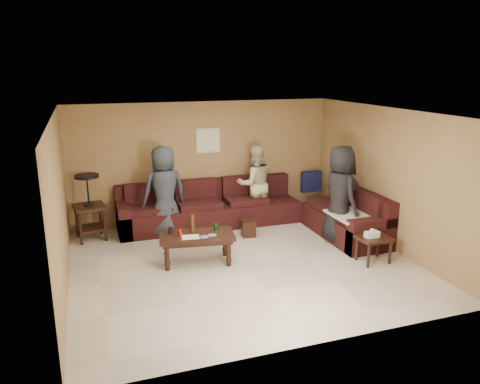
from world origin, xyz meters
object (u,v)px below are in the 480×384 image
(end_table_left, at_px, (89,206))
(waste_bin, at_px, (248,228))
(side_table_right, at_px, (374,240))
(person_left, at_px, (164,191))
(person_middle, at_px, (255,184))
(sectional_sofa, at_px, (256,214))
(coffee_table, at_px, (197,238))
(person_right, at_px, (340,195))

(end_table_left, distance_m, waste_bin, 3.03)
(side_table_right, bearing_deg, person_left, 141.13)
(person_middle, bearing_deg, end_table_left, 0.89)
(sectional_sofa, xyz_separation_m, coffee_table, (-1.52, -1.24, 0.11))
(person_left, bearing_deg, person_middle, 174.95)
(person_right, bearing_deg, sectional_sofa, 46.06)
(waste_bin, relative_size, person_left, 0.18)
(waste_bin, bearing_deg, coffee_table, -143.30)
(end_table_left, height_order, person_middle, person_middle)
(waste_bin, distance_m, person_right, 1.86)
(end_table_left, height_order, waste_bin, end_table_left)
(waste_bin, bearing_deg, sectional_sofa, 48.55)
(person_left, height_order, person_right, person_right)
(coffee_table, bearing_deg, waste_bin, 36.70)
(waste_bin, xyz_separation_m, person_right, (1.50, -0.81, 0.76))
(sectional_sofa, relative_size, person_right, 2.56)
(coffee_table, height_order, end_table_left, end_table_left)
(sectional_sofa, bearing_deg, person_left, 170.10)
(person_middle, bearing_deg, waste_bin, 62.69)
(coffee_table, bearing_deg, side_table_right, -18.10)
(side_table_right, bearing_deg, end_table_left, 149.23)
(sectional_sofa, distance_m, side_table_right, 2.51)
(side_table_right, bearing_deg, coffee_table, 161.90)
(side_table_right, bearing_deg, person_middle, 112.99)
(side_table_right, bearing_deg, sectional_sofa, 120.85)
(end_table_left, height_order, side_table_right, end_table_left)
(coffee_table, bearing_deg, sectional_sofa, 39.18)
(waste_bin, distance_m, person_middle, 1.13)
(sectional_sofa, relative_size, side_table_right, 7.89)
(sectional_sofa, height_order, person_left, person_left)
(side_table_right, relative_size, person_middle, 0.36)
(sectional_sofa, bearing_deg, side_table_right, -59.15)
(sectional_sofa, height_order, coffee_table, sectional_sofa)
(end_table_left, bearing_deg, person_right, -20.16)
(person_right, bearing_deg, waste_bin, 60.08)
(coffee_table, relative_size, end_table_left, 1.04)
(sectional_sofa, xyz_separation_m, person_middle, (0.16, 0.50, 0.49))
(person_left, bearing_deg, person_right, 143.72)
(coffee_table, height_order, waste_bin, coffee_table)
(sectional_sofa, bearing_deg, coffee_table, -140.82)
(person_left, distance_m, person_middle, 1.94)
(sectional_sofa, xyz_separation_m, person_left, (-1.77, 0.31, 0.55))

